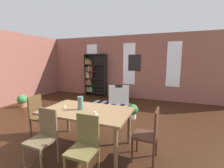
{
  "coord_description": "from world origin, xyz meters",
  "views": [
    {
      "loc": [
        1.83,
        -2.92,
        1.78
      ],
      "look_at": [
        0.03,
        1.71,
        0.98
      ],
      "focal_mm": 24.76,
      "sensor_mm": 36.0,
      "label": 1
    }
  ],
  "objects": [
    {
      "name": "dining_chair_near_left",
      "position": [
        -0.11,
        -1.08,
        0.51
      ],
      "size": [
        0.41,
        0.41,
        0.95
      ],
      "color": "brown",
      "rests_on": "ground"
    },
    {
      "name": "tealight_candle_2",
      "position": [
        0.55,
        -0.48,
        0.8
      ],
      "size": [
        0.04,
        0.04,
        0.04
      ],
      "primitive_type": "cylinder",
      "color": "silver",
      "rests_on": "dining_table"
    },
    {
      "name": "tealight_candle_1",
      "position": [
        -0.21,
        -0.4,
        0.8
      ],
      "size": [
        0.04,
        0.04,
        0.05
      ],
      "primitive_type": "cylinder",
      "color": "silver",
      "rests_on": "dining_table"
    },
    {
      "name": "potted_plant_corner",
      "position": [
        -3.35,
        1.09,
        0.24
      ],
      "size": [
        0.35,
        0.35,
        0.46
      ],
      "color": "#9E6042",
      "rests_on": "ground"
    },
    {
      "name": "striped_rug",
      "position": [
        -0.49,
        2.63,
        0.0
      ],
      "size": [
        1.68,
        0.75,
        0.01
      ],
      "color": "#1E1E33",
      "rests_on": "ground"
    },
    {
      "name": "ground_plane",
      "position": [
        0.0,
        0.0,
        0.0
      ],
      "size": [
        10.51,
        10.51,
        0.0
      ],
      "primitive_type": "plane",
      "color": "#311A0E"
    },
    {
      "name": "framed_picture",
      "position": [
        0.25,
        3.93,
        1.62
      ],
      "size": [
        0.56,
        0.03,
        0.72
      ],
      "primitive_type": "cube",
      "color": "black"
    },
    {
      "name": "potted_plant_window",
      "position": [
        0.8,
        1.48,
        0.24
      ],
      "size": [
        0.32,
        0.32,
        0.43
      ],
      "color": "silver",
      "rests_on": "ground"
    },
    {
      "name": "tealight_candle_0",
      "position": [
        0.62,
        -0.56,
        0.79
      ],
      "size": [
        0.04,
        0.04,
        0.03
      ],
      "primitive_type": "cylinder",
      "color": "silver",
      "rests_on": "dining_table"
    },
    {
      "name": "dining_chair_head_left",
      "position": [
        -0.97,
        -0.35,
        0.51
      ],
      "size": [
        0.42,
        0.42,
        0.95
      ],
      "color": "#4F361D",
      "rests_on": "ground"
    },
    {
      "name": "window_pane_0",
      "position": [
        -1.89,
        3.94,
        1.56
      ],
      "size": [
        0.55,
        0.02,
        1.85
      ],
      "primitive_type": "cube",
      "color": "white"
    },
    {
      "name": "vase_on_table",
      "position": [
        0.15,
        -0.34,
        0.91
      ],
      "size": [
        0.12,
        0.12,
        0.26
      ],
      "primitive_type": "cylinder",
      "color": "#4C7266",
      "rests_on": "dining_table"
    },
    {
      "name": "window_pane_2",
      "position": [
        1.89,
        3.94,
        1.56
      ],
      "size": [
        0.55,
        0.02,
        1.85
      ],
      "primitive_type": "cube",
      "color": "white"
    },
    {
      "name": "dining_table",
      "position": [
        0.28,
        -0.34,
        0.69
      ],
      "size": [
        1.75,
        1.03,
        0.77
      ],
      "color": "brown",
      "rests_on": "ground"
    },
    {
      "name": "dining_chair_near_right",
      "position": [
        0.67,
        -1.08,
        0.51
      ],
      "size": [
        0.4,
        0.4,
        0.95
      ],
      "color": "brown",
      "rests_on": "ground"
    },
    {
      "name": "back_wall_brick",
      "position": [
        0.0,
        4.01,
        1.42
      ],
      "size": [
        9.08,
        0.12,
        2.84
      ],
      "primitive_type": "cube",
      "color": "#8F5246",
      "rests_on": "ground"
    },
    {
      "name": "window_pane_1",
      "position": [
        0.0,
        3.94,
        1.56
      ],
      "size": [
        0.55,
        0.02,
        1.85
      ],
      "primitive_type": "cube",
      "color": "white"
    },
    {
      "name": "armchair_white",
      "position": [
        -0.19,
        3.06,
        0.28
      ],
      "size": [
        1.02,
        1.02,
        0.75
      ],
      "color": "silver",
      "rests_on": "ground"
    },
    {
      "name": "dining_chair_head_right",
      "position": [
        1.53,
        -0.34,
        0.51
      ],
      "size": [
        0.41,
        0.41,
        0.95
      ],
      "color": "#402417",
      "rests_on": "ground"
    },
    {
      "name": "potted_plant_by_shelf",
      "position": [
        -1.48,
        1.06,
        0.22
      ],
      "size": [
        0.27,
        0.27,
        0.42
      ],
      "color": "#9E6042",
      "rests_on": "ground"
    },
    {
      "name": "bookshelf_tall",
      "position": [
        -1.72,
        3.78,
        1.01
      ],
      "size": [
        1.1,
        0.28,
        2.03
      ],
      "color": "black",
      "rests_on": "ground"
    }
  ]
}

